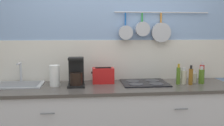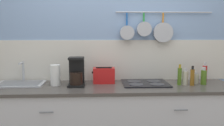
{
  "view_description": "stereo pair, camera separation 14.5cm",
  "coord_description": "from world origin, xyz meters",
  "views": [
    {
      "loc": [
        -0.3,
        -2.75,
        1.51
      ],
      "look_at": [
        -0.01,
        0.0,
        1.15
      ],
      "focal_mm": 40.0,
      "sensor_mm": 36.0,
      "label": 1
    },
    {
      "loc": [
        -0.15,
        -2.76,
        1.51
      ],
      "look_at": [
        -0.01,
        0.0,
        1.15
      ],
      "focal_mm": 40.0,
      "sensor_mm": 36.0,
      "label": 2
    }
  ],
  "objects": [
    {
      "name": "wall_back",
      "position": [
        0.0,
        0.38,
        1.27
      ],
      "size": [
        7.2,
        0.15,
        2.6
      ],
      "color": "#84A3CC",
      "rests_on": "ground_plane"
    },
    {
      "name": "countertop",
      "position": [
        0.0,
        0.0,
        0.87
      ],
      "size": [
        2.77,
        0.68,
        0.03
      ],
      "color": "#4C4742",
      "rests_on": "cabinet_base"
    },
    {
      "name": "bottle_sesame_oil",
      "position": [
        0.84,
        0.02,
        0.97
      ],
      "size": [
        0.07,
        0.07,
        0.19
      ],
      "color": "#BFB799",
      "rests_on": "countertop"
    },
    {
      "name": "coffee_maker",
      "position": [
        -0.41,
        0.04,
        1.02
      ],
      "size": [
        0.19,
        0.21,
        0.32
      ],
      "color": "black",
      "rests_on": "countertop"
    },
    {
      "name": "bottle_dish_soap",
      "position": [
        0.91,
        -0.02,
        0.99
      ],
      "size": [
        0.05,
        0.05,
        0.23
      ],
      "color": "#8C5919",
      "rests_on": "countertop"
    },
    {
      "name": "cabinet_base",
      "position": [
        0.0,
        -0.0,
        0.43
      ],
      "size": [
        2.73,
        0.66,
        0.85
      ],
      "color": "silver",
      "rests_on": "ground_plane"
    },
    {
      "name": "paper_towel_roll",
      "position": [
        -0.65,
        0.06,
        1.01
      ],
      "size": [
        0.11,
        0.11,
        0.24
      ],
      "color": "white",
      "rests_on": "countertop"
    },
    {
      "name": "toaster",
      "position": [
        -0.1,
        0.17,
        0.98
      ],
      "size": [
        0.27,
        0.15,
        0.19
      ],
      "color": "red",
      "rests_on": "countertop"
    },
    {
      "name": "bottle_hot_sauce",
      "position": [
        1.06,
        0.02,
        0.98
      ],
      "size": [
        0.07,
        0.07,
        0.2
      ],
      "color": "#4C721E",
      "rests_on": "countertop"
    },
    {
      "name": "bottle_cooking_wine",
      "position": [
        0.98,
        0.06,
        0.95
      ],
      "size": [
        0.07,
        0.07,
        0.14
      ],
      "color": "#BFB799",
      "rests_on": "countertop"
    },
    {
      "name": "bottle_vinegar",
      "position": [
        1.13,
        0.17,
        0.99
      ],
      "size": [
        0.06,
        0.06,
        0.24
      ],
      "color": "red",
      "rests_on": "countertop"
    },
    {
      "name": "sink_basin",
      "position": [
        -1.07,
        0.14,
        0.91
      ],
      "size": [
        0.55,
        0.37,
        0.25
      ],
      "color": "#B7BABF",
      "rests_on": "countertop"
    },
    {
      "name": "bottle_olive_oil",
      "position": [
        0.77,
        0.01,
        0.99
      ],
      "size": [
        0.05,
        0.05,
        0.24
      ],
      "color": "#4C721E",
      "rests_on": "countertop"
    },
    {
      "name": "cooktop",
      "position": [
        0.39,
        0.1,
        0.89
      ],
      "size": [
        0.53,
        0.45,
        0.01
      ],
      "color": "black",
      "rests_on": "countertop"
    }
  ]
}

